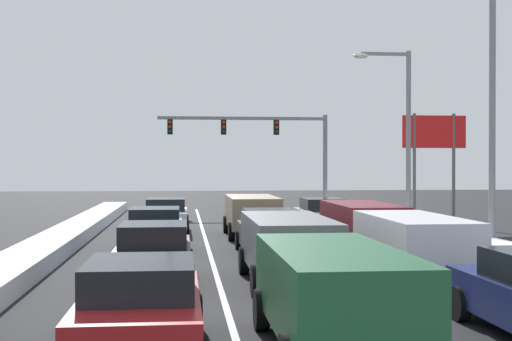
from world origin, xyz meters
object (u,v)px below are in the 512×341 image
street_lamp_right_mid (483,94)px  sedan_white_left_lane_fourth (166,215)px  roadside_sign_right (434,144)px  street_lamp_right_far (401,123)px  suv_tan_center_lane_fourth (252,212)px  suv_white_right_lane_second (414,242)px  sedan_black_left_lane_second (154,253)px  sedan_navy_left_lane_third (155,229)px  suv_maroon_right_lane_third (362,223)px  sedan_red_left_lane_nearest (141,308)px  sedan_silver_right_lane_fourth (322,215)px  sedan_charcoal_center_lane_third (269,232)px  suv_green_center_lane_nearest (334,290)px  suv_gray_center_lane_second (288,243)px  traffic_light_gantry (267,137)px

street_lamp_right_mid → sedan_white_left_lane_fourth: bearing=142.6°
roadside_sign_right → street_lamp_right_far: bearing=-133.4°
street_lamp_right_mid → roadside_sign_right: (2.22, 10.79, -1.37)m
suv_tan_center_lane_fourth → suv_white_right_lane_second: bearing=-75.6°
sedan_black_left_lane_second → sedan_navy_left_lane_third: same height
suv_maroon_right_lane_third → sedan_red_left_lane_nearest: suv_maroon_right_lane_third is taller
sedan_red_left_lane_nearest → sedan_white_left_lane_fourth: bearing=90.2°
sedan_red_left_lane_nearest → street_lamp_right_far: (10.43, 20.09, 4.09)m
sedan_silver_right_lane_fourth → sedan_red_left_lane_nearest: same height
sedan_charcoal_center_lane_third → sedan_black_left_lane_second: bearing=-124.3°
suv_green_center_lane_nearest → suv_gray_center_lane_second: same height
sedan_red_left_lane_nearest → street_lamp_right_mid: (10.74, 11.97, 4.62)m
suv_white_right_lane_second → traffic_light_gantry: size_ratio=0.45×
suv_green_center_lane_nearest → sedan_charcoal_center_lane_third: (0.48, 12.30, -0.25)m
suv_maroon_right_lane_third → suv_tan_center_lane_fourth: 6.60m
street_lamp_right_mid → street_lamp_right_far: 8.14m
suv_green_center_lane_nearest → sedan_charcoal_center_lane_third: size_ratio=1.09×
sedan_navy_left_lane_third → street_lamp_right_far: (10.72, 6.64, 4.09)m
suv_white_right_lane_second → street_lamp_right_far: (3.92, 13.63, 3.84)m
sedan_navy_left_lane_third → traffic_light_gantry: bearing=73.1°
suv_green_center_lane_nearest → street_lamp_right_mid: size_ratio=0.54×
suv_gray_center_lane_second → sedan_charcoal_center_lane_third: size_ratio=1.09×
suv_maroon_right_lane_third → suv_green_center_lane_nearest: bearing=-106.3°
suv_maroon_right_lane_third → sedan_silver_right_lane_fourth: suv_maroon_right_lane_third is taller
suv_white_right_lane_second → suv_tan_center_lane_fourth: bearing=104.4°
roadside_sign_right → street_lamp_right_mid: bearing=-101.6°
suv_maroon_right_lane_third → roadside_sign_right: roadside_sign_right is taller
suv_tan_center_lane_fourth → roadside_sign_right: size_ratio=0.89×
street_lamp_right_mid → roadside_sign_right: size_ratio=1.66×
traffic_light_gantry → street_lamp_right_far: 14.86m
suv_white_right_lane_second → street_lamp_right_far: size_ratio=0.60×
traffic_light_gantry → roadside_sign_right: bearing=-58.9°
sedan_navy_left_lane_third → suv_white_right_lane_second: bearing=-45.8°
traffic_light_gantry → suv_gray_center_lane_second: bearing=-95.7°
sedan_charcoal_center_lane_third → sedan_navy_left_lane_third: size_ratio=1.00×
sedan_navy_left_lane_third → sedan_silver_right_lane_fourth: bearing=41.1°
sedan_silver_right_lane_fourth → sedan_white_left_lane_fourth: bearing=174.1°
sedan_black_left_lane_second → street_lamp_right_far: 17.32m
suv_gray_center_lane_second → sedan_navy_left_lane_third: suv_gray_center_lane_second is taller
suv_maroon_right_lane_third → suv_tan_center_lane_fourth: (-3.19, 5.77, 0.00)m
sedan_red_left_lane_nearest → traffic_light_gantry: traffic_light_gantry is taller
sedan_silver_right_lane_fourth → traffic_light_gantry: bearing=92.7°
suv_tan_center_lane_fourth → street_lamp_right_mid: bearing=-40.6°
sedan_silver_right_lane_fourth → suv_gray_center_lane_second: bearing=-104.7°
suv_green_center_lane_nearest → traffic_light_gantry: (3.01, 34.42, 3.72)m
sedan_navy_left_lane_third → suv_green_center_lane_nearest: bearing=-76.3°
sedan_charcoal_center_lane_third → street_lamp_right_far: (6.94, 7.93, 4.09)m
traffic_light_gantry → street_lamp_right_mid: (4.72, -22.31, 0.65)m
sedan_silver_right_lane_fourth → roadside_sign_right: roadside_sign_right is taller
suv_white_right_lane_second → sedan_white_left_lane_fourth: (-6.59, 13.80, -0.25)m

